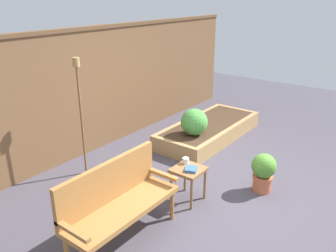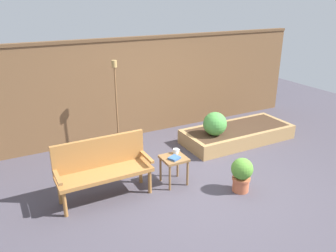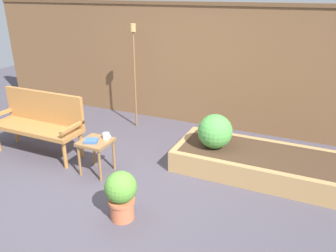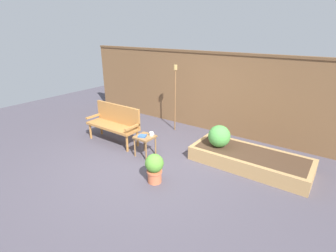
{
  "view_description": "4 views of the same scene",
  "coord_description": "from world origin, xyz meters",
  "px_view_note": "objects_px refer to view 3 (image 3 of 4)",
  "views": [
    {
      "loc": [
        -3.75,
        -1.98,
        2.67
      ],
      "look_at": [
        0.23,
        1.04,
        0.74
      ],
      "focal_mm": 37.11,
      "sensor_mm": 36.0,
      "label": 1
    },
    {
      "loc": [
        -2.71,
        -4.02,
        2.94
      ],
      "look_at": [
        -0.02,
        1.05,
        0.71
      ],
      "focal_mm": 35.89,
      "sensor_mm": 36.0,
      "label": 2
    },
    {
      "loc": [
        2.22,
        -2.97,
        2.35
      ],
      "look_at": [
        0.45,
        0.96,
        0.57
      ],
      "focal_mm": 35.54,
      "sensor_mm": 36.0,
      "label": 3
    },
    {
      "loc": [
        3.12,
        -3.62,
        2.7
      ],
      "look_at": [
        0.21,
        0.44,
        0.79
      ],
      "focal_mm": 27.2,
      "sensor_mm": 36.0,
      "label": 4
    }
  ],
  "objects_px": {
    "cup_on_table": "(106,136)",
    "tiki_torch": "(134,59)",
    "garden_bench": "(40,119)",
    "book_on_table": "(91,141)",
    "side_table": "(96,146)",
    "potted_boxwood": "(121,193)",
    "shrub_near_bench": "(215,131)"
  },
  "relations": [
    {
      "from": "book_on_table",
      "to": "side_table",
      "type": "bearing_deg",
      "value": 44.89
    },
    {
      "from": "garden_bench",
      "to": "tiki_torch",
      "type": "bearing_deg",
      "value": 62.29
    },
    {
      "from": "side_table",
      "to": "potted_boxwood",
      "type": "relative_size",
      "value": 0.84
    },
    {
      "from": "tiki_torch",
      "to": "potted_boxwood",
      "type": "bearing_deg",
      "value": -63.94
    },
    {
      "from": "garden_bench",
      "to": "book_on_table",
      "type": "height_order",
      "value": "garden_bench"
    },
    {
      "from": "side_table",
      "to": "potted_boxwood",
      "type": "xyz_separation_m",
      "value": [
        0.84,
        -0.72,
        -0.08
      ]
    },
    {
      "from": "garden_bench",
      "to": "cup_on_table",
      "type": "xyz_separation_m",
      "value": [
        1.24,
        -0.08,
        -0.02
      ]
    },
    {
      "from": "cup_on_table",
      "to": "book_on_table",
      "type": "bearing_deg",
      "value": -126.01
    },
    {
      "from": "side_table",
      "to": "tiki_torch",
      "type": "bearing_deg",
      "value": 101.54
    },
    {
      "from": "shrub_near_bench",
      "to": "tiki_torch",
      "type": "bearing_deg",
      "value": 153.35
    },
    {
      "from": "potted_boxwood",
      "to": "shrub_near_bench",
      "type": "height_order",
      "value": "shrub_near_bench"
    },
    {
      "from": "side_table",
      "to": "tiki_torch",
      "type": "relative_size",
      "value": 0.26
    },
    {
      "from": "shrub_near_bench",
      "to": "tiki_torch",
      "type": "distance_m",
      "value": 2.08
    },
    {
      "from": "cup_on_table",
      "to": "side_table",
      "type": "bearing_deg",
      "value": -131.56
    },
    {
      "from": "cup_on_table",
      "to": "garden_bench",
      "type": "bearing_deg",
      "value": 176.38
    },
    {
      "from": "side_table",
      "to": "book_on_table",
      "type": "bearing_deg",
      "value": -112.35
    },
    {
      "from": "cup_on_table",
      "to": "tiki_torch",
      "type": "bearing_deg",
      "value": 105.74
    },
    {
      "from": "cup_on_table",
      "to": "shrub_near_bench",
      "type": "distance_m",
      "value": 1.48
    },
    {
      "from": "side_table",
      "to": "shrub_near_bench",
      "type": "relative_size",
      "value": 1.0
    },
    {
      "from": "potted_boxwood",
      "to": "tiki_torch",
      "type": "bearing_deg",
      "value": 116.06
    },
    {
      "from": "garden_bench",
      "to": "potted_boxwood",
      "type": "distance_m",
      "value": 2.19
    },
    {
      "from": "book_on_table",
      "to": "tiki_torch",
      "type": "xyz_separation_m",
      "value": [
        -0.32,
        1.76,
        0.74
      ]
    },
    {
      "from": "cup_on_table",
      "to": "potted_boxwood",
      "type": "distance_m",
      "value": 1.13
    },
    {
      "from": "side_table",
      "to": "book_on_table",
      "type": "xyz_separation_m",
      "value": [
        -0.02,
        -0.06,
        0.1
      ]
    },
    {
      "from": "garden_bench",
      "to": "book_on_table",
      "type": "xyz_separation_m",
      "value": [
        1.12,
        -0.25,
        -0.05
      ]
    },
    {
      "from": "garden_bench",
      "to": "shrub_near_bench",
      "type": "relative_size",
      "value": 3.01
    },
    {
      "from": "potted_boxwood",
      "to": "tiki_torch",
      "type": "xyz_separation_m",
      "value": [
        -1.18,
        2.42,
        0.92
      ]
    },
    {
      "from": "potted_boxwood",
      "to": "shrub_near_bench",
      "type": "bearing_deg",
      "value": 69.92
    },
    {
      "from": "cup_on_table",
      "to": "book_on_table",
      "type": "distance_m",
      "value": 0.21
    },
    {
      "from": "cup_on_table",
      "to": "potted_boxwood",
      "type": "relative_size",
      "value": 0.22
    },
    {
      "from": "book_on_table",
      "to": "potted_boxwood",
      "type": "xyz_separation_m",
      "value": [
        0.86,
        -0.66,
        -0.18
      ]
    },
    {
      "from": "garden_bench",
      "to": "potted_boxwood",
      "type": "relative_size",
      "value": 2.52
    }
  ]
}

